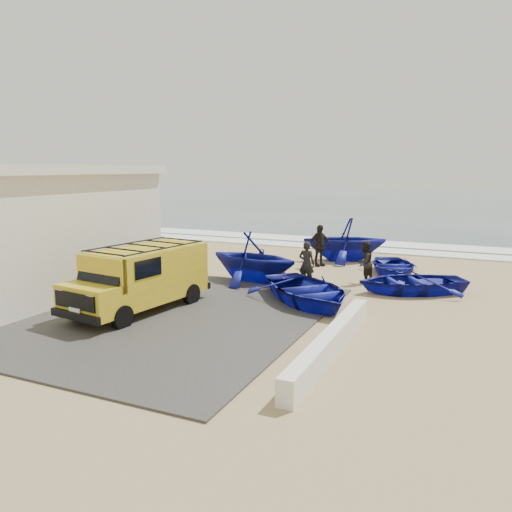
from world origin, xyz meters
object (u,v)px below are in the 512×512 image
(boat_near_left, at_px, (307,290))
(boat_near_right, at_px, (411,282))
(parapet, at_px, (332,342))
(boat_mid_left, at_px, (253,257))
(fisherman_back, at_px, (319,245))
(fisherman_front, at_px, (307,264))
(boat_mid_right, at_px, (393,266))
(boat_far_left, at_px, (345,239))
(fisherman_middle, at_px, (364,262))
(van, at_px, (141,276))

(boat_near_left, height_order, boat_near_right, boat_near_left)
(parapet, relative_size, boat_mid_left, 1.68)
(parapet, relative_size, fisherman_back, 3.32)
(fisherman_back, bearing_deg, fisherman_front, -130.11)
(boat_near_right, distance_m, fisherman_back, 5.37)
(boat_mid_right, distance_m, boat_far_left, 3.50)
(boat_near_right, bearing_deg, fisherman_front, -110.32)
(parapet, relative_size, fisherman_middle, 3.84)
(parapet, bearing_deg, boat_near_left, 116.40)
(fisherman_front, relative_size, fisherman_middle, 1.04)
(fisherman_front, relative_size, fisherman_back, 0.90)
(boat_mid_left, xyz_separation_m, fisherman_front, (2.05, 0.18, -0.13))
(boat_near_right, distance_m, fisherman_middle, 1.99)
(parapet, xyz_separation_m, van, (-6.13, 1.09, 0.78))
(van, height_order, boat_near_right, van)
(van, bearing_deg, fisherman_middle, 57.86)
(fisherman_front, bearing_deg, boat_near_left, 110.96)
(boat_far_left, xyz_separation_m, fisherman_middle, (1.83, -4.18, -0.20))
(boat_mid_left, distance_m, boat_far_left, 6.04)
(parapet, relative_size, fisherman_front, 3.69)
(parapet, distance_m, boat_near_right, 6.71)
(boat_near_right, bearing_deg, boat_far_left, -173.02)
(boat_near_right, height_order, boat_far_left, boat_far_left)
(fisherman_middle, distance_m, fisherman_back, 3.47)
(parapet, distance_m, fisherman_middle, 7.51)
(parapet, xyz_separation_m, fisherman_middle, (-0.88, 7.44, 0.51))
(boat_near_left, bearing_deg, fisherman_front, 63.96)
(boat_mid_right, distance_m, fisherman_back, 3.31)
(boat_near_left, xyz_separation_m, fisherman_middle, (1.01, 3.63, 0.35))
(boat_near_left, relative_size, boat_near_right, 1.15)
(van, bearing_deg, fisherman_back, 79.97)
(parapet, distance_m, fisherman_front, 6.69)
(fisherman_front, bearing_deg, fisherman_back, -77.38)
(fisherman_front, height_order, fisherman_middle, fisherman_front)
(boat_near_left, xyz_separation_m, fisherman_front, (-0.78, 2.29, 0.38))
(van, bearing_deg, boat_mid_right, 61.42)
(van, height_order, boat_far_left, boat_far_left)
(fisherman_front, bearing_deg, fisherman_middle, -141.21)
(boat_near_right, xyz_separation_m, fisherman_front, (-3.57, -0.54, 0.44))
(boat_far_left, xyz_separation_m, fisherman_back, (-0.66, -1.77, -0.08))
(boat_mid_left, bearing_deg, fisherman_back, -9.37)
(boat_far_left, distance_m, fisherman_back, 1.89)
(fisherman_middle, relative_size, fisherman_back, 0.86)
(boat_mid_right, relative_size, boat_far_left, 0.90)
(boat_far_left, bearing_deg, boat_mid_left, -41.61)
(van, xyz_separation_m, fisherman_middle, (5.24, 6.35, -0.27))
(van, relative_size, boat_near_left, 1.13)
(fisherman_back, bearing_deg, boat_far_left, 18.75)
(van, bearing_deg, fisherman_front, 62.87)
(van, distance_m, boat_mid_right, 10.20)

